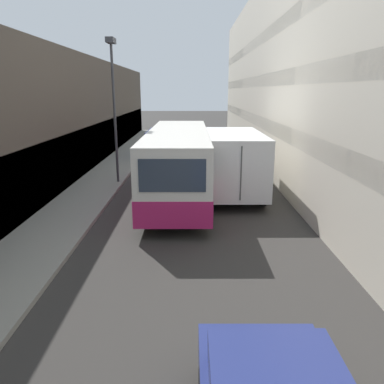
{
  "coord_description": "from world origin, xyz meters",
  "views": [
    {
      "loc": [
        -0.02,
        1.11,
        4.55
      ],
      "look_at": [
        -0.04,
        11.97,
        1.6
      ],
      "focal_mm": 35.0,
      "sensor_mm": 36.0,
      "label": 1
    }
  ],
  "objects_px": {
    "box_truck": "(232,158)",
    "street_lamp": "(114,85)",
    "bus": "(179,162)",
    "panel_van": "(163,142)"
  },
  "relations": [
    {
      "from": "box_truck",
      "to": "street_lamp",
      "type": "distance_m",
      "value": 6.55
    },
    {
      "from": "bus",
      "to": "box_truck",
      "type": "relative_size",
      "value": 1.38
    },
    {
      "from": "bus",
      "to": "street_lamp",
      "type": "distance_m",
      "value": 5.07
    },
    {
      "from": "box_truck",
      "to": "street_lamp",
      "type": "bearing_deg",
      "value": 166.99
    },
    {
      "from": "bus",
      "to": "box_truck",
      "type": "bearing_deg",
      "value": 23.11
    },
    {
      "from": "bus",
      "to": "panel_van",
      "type": "xyz_separation_m",
      "value": [
        -1.53,
        10.19,
        -0.5
      ]
    },
    {
      "from": "bus",
      "to": "box_truck",
      "type": "height_order",
      "value": "bus"
    },
    {
      "from": "box_truck",
      "to": "panel_van",
      "type": "bearing_deg",
      "value": 113.11
    },
    {
      "from": "bus",
      "to": "panel_van",
      "type": "relative_size",
      "value": 2.52
    },
    {
      "from": "box_truck",
      "to": "street_lamp",
      "type": "height_order",
      "value": "street_lamp"
    }
  ]
}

